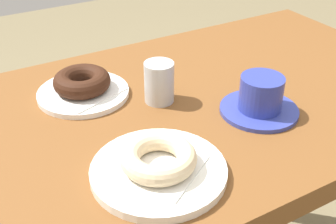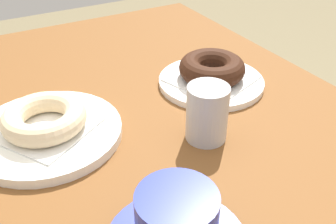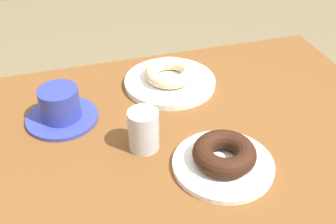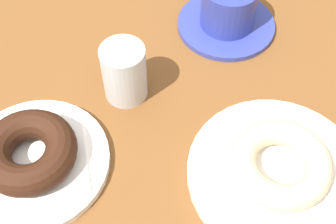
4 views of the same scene
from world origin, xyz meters
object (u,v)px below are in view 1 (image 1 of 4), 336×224
object	(u,v)px
plate_chocolate_ring	(83,93)
coffee_cup	(260,98)
plate_sugar_ring	(159,171)
donut_chocolate_ring	(82,81)
donut_sugar_ring	(158,158)
sugar_jar	(159,82)

from	to	relation	value
plate_chocolate_ring	coffee_cup	size ratio (longest dim) A/B	1.23
plate_chocolate_ring	plate_sugar_ring	bearing A→B (deg)	-87.58
donut_chocolate_ring	plate_sugar_ring	xyz separation A→B (m)	(0.01, -0.30, -0.03)
plate_sugar_ring	donut_sugar_ring	world-z (taller)	donut_sugar_ring
plate_chocolate_ring	donut_chocolate_ring	size ratio (longest dim) A/B	1.61
donut_chocolate_ring	plate_sugar_ring	distance (m)	0.31
donut_chocolate_ring	donut_sugar_ring	bearing A→B (deg)	-87.58
plate_sugar_ring	coffee_cup	size ratio (longest dim) A/B	1.43
plate_chocolate_ring	donut_sugar_ring	bearing A→B (deg)	-87.58
plate_sugar_ring	sugar_jar	bearing A→B (deg)	60.60
plate_sugar_ring	donut_sugar_ring	bearing A→B (deg)	0.00
plate_chocolate_ring	coffee_cup	world-z (taller)	coffee_cup
plate_chocolate_ring	plate_sugar_ring	distance (m)	0.30
plate_chocolate_ring	coffee_cup	bearing A→B (deg)	-40.44
donut_chocolate_ring	sugar_jar	size ratio (longest dim) A/B	1.40
donut_chocolate_ring	coffee_cup	size ratio (longest dim) A/B	0.77
plate_sugar_ring	donut_sugar_ring	size ratio (longest dim) A/B	1.80
donut_sugar_ring	sugar_jar	size ratio (longest dim) A/B	1.44
donut_chocolate_ring	sugar_jar	distance (m)	0.16
donut_chocolate_ring	sugar_jar	bearing A→B (deg)	-37.38
plate_chocolate_ring	sugar_jar	world-z (taller)	sugar_jar
plate_chocolate_ring	plate_sugar_ring	world-z (taller)	plate_sugar_ring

